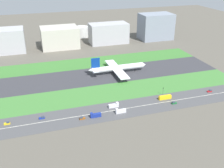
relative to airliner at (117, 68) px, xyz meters
The scene contains 24 objects.
ground_plane 30.03m from the airliner, behind, with size 800.00×800.00×0.00m, color #5B564C.
runway 30.02m from the airliner, behind, with size 280.00×46.00×0.10m, color #38383D.
grass_median_north 50.82m from the airliner, 125.62° to the left, with size 280.00×36.00×0.10m, color #3D7A33.
grass_median_south 50.82m from the airliner, 125.62° to the right, with size 280.00×36.00×0.10m, color #427F38.
highway 78.93m from the airliner, 111.92° to the right, with size 280.00×28.00×0.10m, color #4C4C4F.
highway_centerline 78.93m from the airliner, 111.92° to the right, with size 266.00×0.50×0.01m, color silver.
airliner is the anchor object (origin of this frame).
bus_0 71.52m from the airliner, 72.29° to the right, with size 11.60×2.50×3.50m.
car_0 96.16m from the airliner, 45.09° to the right, with size 4.40×1.80×2.00m.
truck_0 72.69m from the airliner, 110.40° to the right, with size 8.40×2.50×4.00m.
car_4 127.94m from the airliner, 147.86° to the right, with size 4.40×1.80×2.00m.
truck_2 81.46m from the airliner, 106.46° to the right, with size 8.40×2.50×4.00m.
truck_1 89.48m from the airliner, 119.21° to the right, with size 8.40×2.50×4.00m.
car_3 107.58m from the airliner, 140.74° to the right, with size 4.40×1.80×2.00m.
car_6 95.07m from the airliner, 124.74° to the right, with size 4.40×1.80×2.00m.
car_5 82.07m from the airliner, 72.26° to the right, with size 4.40×1.80×2.00m.
traffic_light 64.58m from the airliner, 68.37° to the right, with size 0.36×0.50×7.20m.
terminal_building 165.32m from the airliner, 136.32° to the left, with size 55.09×31.95×30.59m, color #B2B2B7.
hangar_building 122.97m from the airliner, 111.72° to the left, with size 50.14×35.67×28.35m, color beige.
office_tower 117.08m from the airliner, 77.46° to the left, with size 55.32×26.93×28.86m, color #B2B2B7.
cargo_warehouse 152.80m from the airliner, 48.49° to the left, with size 48.76×31.96×38.56m, color gray.
fuel_tank_west 163.63m from the airliner, 103.65° to the left, with size 24.38×24.38×15.57m, color silver.
fuel_tank_centre 159.10m from the airliner, 91.87° to the left, with size 21.05×21.05×16.66m, color silver.
fuel_tank_east 161.17m from the airliner, 80.61° to the left, with size 18.40×18.40×16.25m, color silver.
Camera 1 is at (-53.87, -246.16, 109.25)m, focal length 41.88 mm.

